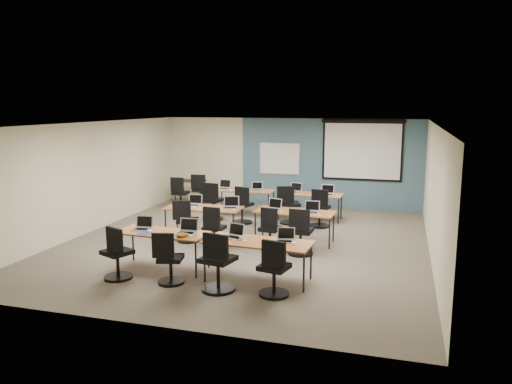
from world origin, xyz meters
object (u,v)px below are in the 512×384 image
(laptop_2, at_px, (235,234))
(task_chair_9, at_px, (242,208))
(laptop_7, at_px, (312,210))
(task_chair_10, at_px, (289,208))
(task_chair_11, at_px, (320,211))
(laptop_1, at_px, (187,230))
(task_chair_6, at_px, (270,232))
(task_chair_4, at_px, (186,224))
(task_chair_5, at_px, (214,231))
(utility_table, at_px, (190,183))
(training_table_mid_right, at_px, (295,213))
(spare_chair_b, at_px, (180,196))
(task_chair_8, at_px, (212,204))
(laptop_6, at_px, (274,207))
(task_chair_2, at_px, (218,267))
(laptop_10, at_px, (295,190))
(whiteboard, at_px, (280,159))
(laptop_5, at_px, (230,205))
(task_chair_1, at_px, (169,263))
(laptop_8, at_px, (224,187))
(training_table_front_right, at_px, (258,244))
(laptop_3, at_px, (285,238))
(training_table_back_left, at_px, (244,192))
(spare_chair_a, at_px, (201,193))
(projector_screen, at_px, (362,147))
(training_table_mid_left, at_px, (204,209))
(training_table_back_right, at_px, (310,195))
(laptop_11, at_px, (327,192))
(task_chair_3, at_px, (274,273))
(laptop_9, at_px, (256,188))
(laptop_4, at_px, (194,203))
(training_table_front_left, at_px, (162,234))
(task_chair_0, at_px, (117,258))

(laptop_2, distance_m, task_chair_9, 4.07)
(laptop_7, height_order, task_chair_10, task_chair_10)
(task_chair_11, bearing_deg, laptop_1, -106.16)
(task_chair_6, bearing_deg, task_chair_4, -172.61)
(task_chair_5, height_order, utility_table, task_chair_5)
(training_table_mid_right, xyz_separation_m, spare_chair_b, (-4.09, 2.65, -0.28))
(laptop_7, bearing_deg, laptop_2, -114.01)
(task_chair_8, bearing_deg, laptop_6, -27.06)
(task_chair_2, xyz_separation_m, task_chair_11, (0.92, 4.92, -0.02))
(task_chair_2, distance_m, laptop_10, 5.76)
(whiteboard, height_order, laptop_5, whiteboard)
(task_chair_1, xyz_separation_m, laptop_8, (-1.02, 5.63, 0.40))
(training_table_front_right, relative_size, laptop_3, 6.08)
(training_table_back_left, relative_size, spare_chair_a, 1.64)
(projector_screen, bearing_deg, task_chair_10, -125.11)
(laptop_3, relative_size, utility_table, 0.33)
(whiteboard, height_order, task_chair_9, whiteboard)
(whiteboard, bearing_deg, task_chair_1, -91.49)
(training_table_mid_left, xyz_separation_m, training_table_back_right, (2.09, 2.51, -0.00))
(task_chair_6, bearing_deg, training_table_back_right, 92.42)
(task_chair_9, relative_size, laptop_11, 2.87)
(laptop_6, relative_size, task_chair_8, 0.32)
(task_chair_8, distance_m, utility_table, 2.44)
(spare_chair_a, bearing_deg, laptop_11, -14.99)
(task_chair_6, bearing_deg, laptop_1, -114.34)
(training_table_mid_left, distance_m, task_chair_2, 3.54)
(task_chair_1, bearing_deg, laptop_10, 66.95)
(laptop_5, height_order, task_chair_11, task_chair_11)
(task_chair_3, bearing_deg, spare_chair_a, 133.40)
(task_chair_4, height_order, utility_table, task_chair_4)
(laptop_6, bearing_deg, task_chair_3, -60.22)
(spare_chair_b, bearing_deg, task_chair_2, -63.21)
(laptop_3, height_order, laptop_6, laptop_6)
(whiteboard, distance_m, task_chair_8, 2.99)
(projector_screen, bearing_deg, training_table_mid_left, -127.89)
(task_chair_3, xyz_separation_m, task_chair_5, (-1.94, 2.27, -0.01))
(training_table_mid_right, bearing_deg, task_chair_8, 152.95)
(laptop_9, bearing_deg, laptop_2, -93.18)
(spare_chair_a, bearing_deg, training_table_back_right, -15.95)
(laptop_6, bearing_deg, spare_chair_a, 150.82)
(training_table_back_right, xyz_separation_m, laptop_4, (-2.39, -2.36, 0.11))
(training_table_front_left, height_order, laptop_6, laptop_6)
(laptop_6, relative_size, task_chair_9, 0.34)
(task_chair_10, bearing_deg, training_table_back_right, 32.85)
(task_chair_0, height_order, laptop_10, task_chair_0)
(training_table_mid_right, bearing_deg, laptop_10, 105.29)
(laptop_8, bearing_deg, utility_table, 149.10)
(whiteboard, bearing_deg, laptop_9, -98.62)
(laptop_8, relative_size, task_chair_9, 0.35)
(whiteboard, bearing_deg, laptop_10, -62.60)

